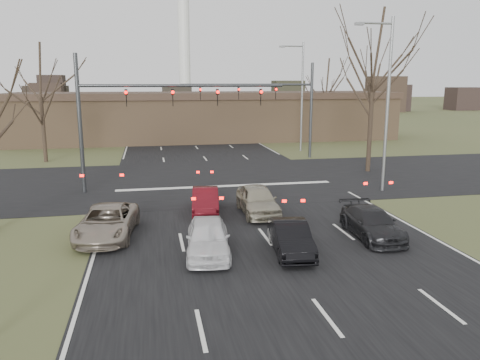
# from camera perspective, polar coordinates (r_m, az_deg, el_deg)

# --- Properties ---
(ground) EXTENTS (360.00, 360.00, 0.00)m
(ground) POSITION_cam_1_polar(r_m,az_deg,el_deg) (17.13, 5.57, -10.14)
(ground) COLOR #444C28
(ground) RESTS_ON ground
(road_main) EXTENTS (14.00, 300.00, 0.02)m
(road_main) POSITION_cam_1_polar(r_m,az_deg,el_deg) (75.61, -7.58, 6.88)
(road_main) COLOR black
(road_main) RESTS_ON ground
(road_cross) EXTENTS (200.00, 14.00, 0.02)m
(road_cross) POSITION_cam_1_polar(r_m,az_deg,el_deg) (31.21, -2.29, 0.03)
(road_cross) COLOR black
(road_cross) RESTS_ON ground
(building) EXTENTS (42.40, 10.40, 5.30)m
(building) POSITION_cam_1_polar(r_m,az_deg,el_deg) (53.74, -3.99, 7.82)
(building) COLOR brown
(building) RESTS_ON ground
(mast_arm_near) EXTENTS (12.12, 0.24, 8.00)m
(mast_arm_near) POSITION_cam_1_polar(r_m,az_deg,el_deg) (28.23, -12.41, 8.88)
(mast_arm_near) COLOR #383A3D
(mast_arm_near) RESTS_ON ground
(mast_arm_far) EXTENTS (11.12, 0.24, 8.00)m
(mast_arm_far) POSITION_cam_1_polar(r_m,az_deg,el_deg) (39.72, 4.81, 9.81)
(mast_arm_far) COLOR #383A3D
(mast_arm_far) RESTS_ON ground
(streetlight_right_near) EXTENTS (2.34, 0.25, 10.00)m
(streetlight_right_near) POSITION_cam_1_polar(r_m,az_deg,el_deg) (28.58, 17.29, 9.69)
(streetlight_right_near) COLOR gray
(streetlight_right_near) RESTS_ON ground
(streetlight_right_far) EXTENTS (2.34, 0.25, 10.00)m
(streetlight_right_far) POSITION_cam_1_polar(r_m,az_deg,el_deg) (44.45, 7.36, 10.70)
(streetlight_right_far) COLOR gray
(streetlight_right_far) RESTS_ON ground
(tree_right_near) EXTENTS (6.90, 6.90, 11.50)m
(tree_right_near) POSITION_cam_1_polar(r_m,az_deg,el_deg) (34.99, 16.11, 15.49)
(tree_right_near) COLOR black
(tree_right_near) RESTS_ON ground
(tree_left_far) EXTENTS (5.70, 5.70, 9.50)m
(tree_left_far) POSITION_cam_1_polar(r_m,az_deg,el_deg) (41.07, -23.38, 12.22)
(tree_left_far) COLOR black
(tree_left_far) RESTS_ON ground
(tree_right_far) EXTENTS (5.40, 5.40, 9.00)m
(tree_right_far) POSITION_cam_1_polar(r_m,az_deg,el_deg) (53.91, 10.53, 12.24)
(tree_right_far) COLOR black
(tree_right_far) RESTS_ON ground
(car_silver_suv) EXTENTS (2.70, 4.94, 1.31)m
(car_silver_suv) POSITION_cam_1_polar(r_m,az_deg,el_deg) (20.42, -15.89, -4.94)
(car_silver_suv) COLOR gray
(car_silver_suv) RESTS_ON ground
(car_white_sedan) EXTENTS (2.02, 4.12, 1.35)m
(car_white_sedan) POSITION_cam_1_polar(r_m,az_deg,el_deg) (17.72, -3.93, -7.00)
(car_white_sedan) COLOR silver
(car_white_sedan) RESTS_ON ground
(car_black_hatch) EXTENTS (1.68, 3.82, 1.22)m
(car_black_hatch) POSITION_cam_1_polar(r_m,az_deg,el_deg) (17.98, 6.20, -6.99)
(car_black_hatch) COLOR black
(car_black_hatch) RESTS_ON ground
(car_charcoal_sedan) EXTENTS (1.87, 4.22, 1.20)m
(car_charcoal_sedan) POSITION_cam_1_polar(r_m,az_deg,el_deg) (20.44, 15.77, -5.08)
(car_charcoal_sedan) COLOR black
(car_charcoal_sedan) RESTS_ON ground
(car_red_ahead) EXTENTS (1.69, 3.78, 1.20)m
(car_red_ahead) POSITION_cam_1_polar(r_m,az_deg,el_deg) (23.45, -4.24, -2.49)
(car_red_ahead) COLOR #4E0B12
(car_red_ahead) RESTS_ON ground
(car_silver_ahead) EXTENTS (1.73, 4.19, 1.42)m
(car_silver_ahead) POSITION_cam_1_polar(r_m,az_deg,el_deg) (23.05, 2.17, -2.44)
(car_silver_ahead) COLOR #9D967F
(car_silver_ahead) RESTS_ON ground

